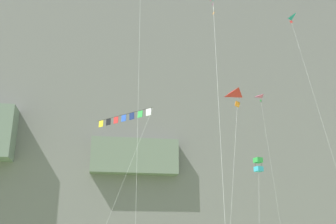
{
  "coord_description": "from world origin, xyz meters",
  "views": [
    {
      "loc": [
        -3.53,
        -6.55,
        3.04
      ],
      "look_at": [
        1.39,
        25.22,
        13.97
      ],
      "focal_mm": 43.45,
      "sensor_mm": 36.0,
      "label": 1
    }
  ],
  "objects_px": {
    "kite_delta_upper_right": "(264,112)",
    "kite_delta_upper_mid": "(242,106)",
    "kite_delta_front_field": "(294,40)",
    "kite_banner_mid_left": "(123,122)",
    "kite_diamond_high_right": "(213,7)",
    "kite_box_upper_left": "(258,165)"
  },
  "relations": [
    {
      "from": "kite_box_upper_left",
      "to": "kite_delta_front_field",
      "type": "xyz_separation_m",
      "value": [
        1.24,
        -8.08,
        10.19
      ]
    },
    {
      "from": "kite_delta_upper_mid",
      "to": "kite_diamond_high_right",
      "type": "distance_m",
      "value": 13.94
    },
    {
      "from": "kite_delta_upper_mid",
      "to": "kite_diamond_high_right",
      "type": "height_order",
      "value": "kite_diamond_high_right"
    },
    {
      "from": "kite_delta_upper_right",
      "to": "kite_delta_upper_mid",
      "type": "xyz_separation_m",
      "value": [
        -7.02,
        -12.11,
        -3.93
      ]
    },
    {
      "from": "kite_delta_upper_right",
      "to": "kite_delta_front_field",
      "type": "height_order",
      "value": "kite_delta_front_field"
    },
    {
      "from": "kite_delta_upper_right",
      "to": "kite_delta_upper_mid",
      "type": "height_order",
      "value": "kite_delta_upper_right"
    },
    {
      "from": "kite_delta_front_field",
      "to": "kite_banner_mid_left",
      "type": "bearing_deg",
      "value": -174.48
    },
    {
      "from": "kite_box_upper_left",
      "to": "kite_delta_upper_mid",
      "type": "relative_size",
      "value": 0.79
    },
    {
      "from": "kite_box_upper_left",
      "to": "kite_delta_upper_mid",
      "type": "xyz_separation_m",
      "value": [
        -4.12,
        -7.73,
        3.53
      ]
    },
    {
      "from": "kite_delta_front_field",
      "to": "kite_diamond_high_right",
      "type": "distance_m",
      "value": 17.47
    },
    {
      "from": "kite_box_upper_left",
      "to": "kite_banner_mid_left",
      "type": "distance_m",
      "value": 17.36
    },
    {
      "from": "kite_delta_upper_right",
      "to": "kite_delta_upper_mid",
      "type": "bearing_deg",
      "value": -120.12
    },
    {
      "from": "kite_delta_upper_right",
      "to": "kite_delta_front_field",
      "type": "xyz_separation_m",
      "value": [
        -1.67,
        -12.46,
        2.73
      ]
    },
    {
      "from": "kite_diamond_high_right",
      "to": "kite_banner_mid_left",
      "type": "bearing_deg",
      "value": 112.52
    },
    {
      "from": "kite_delta_front_field",
      "to": "kite_banner_mid_left",
      "type": "distance_m",
      "value": 18.23
    },
    {
      "from": "kite_box_upper_left",
      "to": "kite_diamond_high_right",
      "type": "distance_m",
      "value": 23.13
    },
    {
      "from": "kite_delta_front_field",
      "to": "kite_banner_mid_left",
      "type": "relative_size",
      "value": 1.83
    },
    {
      "from": "kite_delta_upper_mid",
      "to": "kite_delta_upper_right",
      "type": "bearing_deg",
      "value": 59.88
    },
    {
      "from": "kite_diamond_high_right",
      "to": "kite_banner_mid_left",
      "type": "height_order",
      "value": "kite_diamond_high_right"
    },
    {
      "from": "kite_banner_mid_left",
      "to": "kite_delta_front_field",
      "type": "bearing_deg",
      "value": 5.52
    },
    {
      "from": "kite_delta_front_field",
      "to": "kite_banner_mid_left",
      "type": "height_order",
      "value": "kite_delta_front_field"
    },
    {
      "from": "kite_delta_front_field",
      "to": "kite_delta_upper_mid",
      "type": "xyz_separation_m",
      "value": [
        -5.36,
        0.35,
        -6.66
      ]
    }
  ]
}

